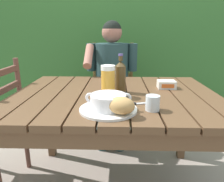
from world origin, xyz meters
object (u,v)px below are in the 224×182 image
serving_plate (108,109)px  water_glass_small (153,103)px  chair_near_diner (112,92)px  bread_roll (121,106)px  table_knife (135,104)px  diner_bowl (110,76)px  butter_tub (166,84)px  person_eating (111,74)px  soup_bowl (108,101)px  beer_bottle (120,76)px  beer_glass (108,81)px

serving_plate → water_glass_small: bearing=2.2°
chair_near_diner → bread_roll: 1.34m
table_knife → diner_bowl: size_ratio=1.15×
serving_plate → butter_tub: 0.57m
water_glass_small → butter_tub: size_ratio=0.64×
person_eating → serving_plate: 1.03m
person_eating → soup_bowl: (0.02, -1.03, 0.08)m
beer_bottle → butter_tub: (0.31, 0.11, -0.08)m
soup_bowl → beer_glass: bearing=93.1°
diner_bowl → soup_bowl: bearing=-88.6°
bread_roll → serving_plate: bearing=130.6°
person_eating → serving_plate: bearing=-88.9°
serving_plate → table_knife: 0.16m
serving_plate → beer_glass: size_ratio=1.53×
butter_tub → diner_bowl: size_ratio=0.89×
person_eating → beer_glass: (0.01, -0.79, 0.12)m
chair_near_diner → diner_bowl: size_ratio=7.58×
diner_bowl → table_knife: bearing=-75.6°
soup_bowl → beer_bottle: bearing=79.1°
butter_tub → water_glass_small: bearing=-110.8°
chair_near_diner → diner_bowl: bearing=-90.0°
beer_bottle → table_knife: 0.26m
water_glass_small → table_knife: 0.12m
bread_roll → table_knife: size_ratio=0.95×
bread_roll → beer_bottle: beer_bottle is taller
chair_near_diner → soup_bowl: 1.27m
bread_roll → water_glass_small: size_ratio=1.91×
chair_near_diner → soup_bowl: chair_near_diner is taller
person_eating → diner_bowl: (0.00, -0.33, 0.06)m
soup_bowl → butter_tub: soup_bowl is taller
chair_near_diner → beer_glass: 1.06m
soup_bowl → beer_bottle: (0.06, 0.31, 0.06)m
serving_plate → beer_bottle: beer_bottle is taller
bread_roll → diner_bowl: bearing=95.9°
water_glass_small → diner_bowl: bearing=108.7°
beer_bottle → water_glass_small: size_ratio=3.24×
bread_roll → table_knife: bearing=65.1°
bread_roll → table_knife: 0.19m
beer_bottle → soup_bowl: bearing=-100.9°
water_glass_small → table_knife: size_ratio=0.50×
chair_near_diner → person_eating: size_ratio=0.82×
person_eating → beer_bottle: (0.08, -0.71, 0.13)m
chair_near_diner → beer_glass: chair_near_diner is taller
beer_glass → butter_tub: 0.44m
chair_near_diner → bread_roll: size_ratio=6.97×
butter_tub → diner_bowl: bearing=146.0°
diner_bowl → butter_tub: bearing=-34.0°
bread_roll → chair_near_diner: bearing=93.5°
person_eating → table_knife: bearing=-80.5°
person_eating → diner_bowl: size_ratio=9.24×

